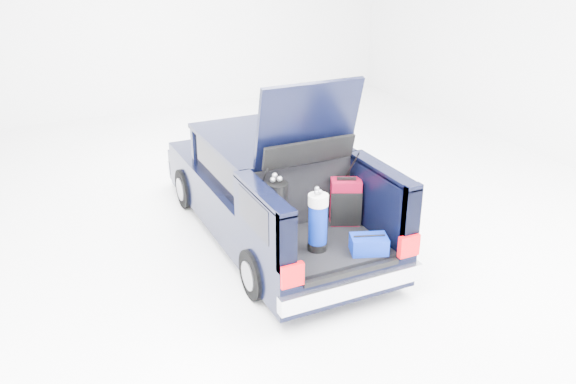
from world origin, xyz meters
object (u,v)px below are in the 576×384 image
red_suitcase (346,202)px  black_golf_bag (277,213)px  car (269,189)px  blue_golf_bag (318,222)px  blue_duffel (369,244)px

red_suitcase → black_golf_bag: bearing=-148.8°
car → red_suitcase: car is taller
car → black_golf_bag: (-0.50, -1.35, 0.32)m
blue_golf_bag → blue_duffel: blue_golf_bag is taller
red_suitcase → black_golf_bag: (-1.00, -0.11, 0.10)m
red_suitcase → blue_golf_bag: bearing=-119.8°
black_golf_bag → blue_golf_bag: 0.50m
car → blue_golf_bag: bearing=-94.6°
black_golf_bag → blue_duffel: black_golf_bag is taller
black_golf_bag → car: bearing=46.7°
car → red_suitcase: bearing=-68.1°
car → black_golf_bag: 1.48m
car → blue_golf_bag: (-0.14, -1.69, 0.28)m
car → blue_duffel: bearing=-79.6°
blue_golf_bag → blue_duffel: 0.65m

